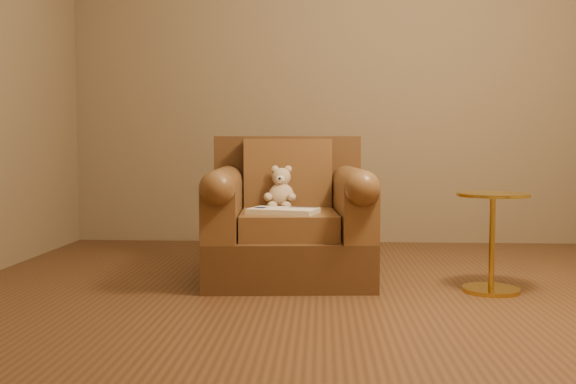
{
  "coord_description": "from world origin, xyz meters",
  "views": [
    {
      "loc": [
        -0.03,
        -3.08,
        0.75
      ],
      "look_at": [
        -0.22,
        0.51,
        0.5
      ],
      "focal_mm": 40.0,
      "sensor_mm": 36.0,
      "label": 1
    }
  ],
  "objects": [
    {
      "name": "side_table",
      "position": [
        0.86,
        0.27,
        0.28
      ],
      "size": [
        0.37,
        0.37,
        0.52
      ],
      "color": "gold",
      "rests_on": "floor"
    },
    {
      "name": "floor",
      "position": [
        0.0,
        0.0,
        0.0
      ],
      "size": [
        4.0,
        4.0,
        0.0
      ],
      "primitive_type": "plane",
      "color": "brown",
      "rests_on": "ground"
    },
    {
      "name": "guidebook",
      "position": [
        -0.24,
        0.39,
        0.41
      ],
      "size": [
        0.41,
        0.31,
        0.03
      ],
      "rotation": [
        0.0,
        0.0,
        -0.27
      ],
      "color": "beige",
      "rests_on": "armchair"
    },
    {
      "name": "armchair",
      "position": [
        -0.22,
        0.59,
        0.32
      ],
      "size": [
        0.97,
        0.93,
        0.82
      ],
      "rotation": [
        0.0,
        0.0,
        0.07
      ],
      "color": "#4E321A",
      "rests_on": "floor"
    },
    {
      "name": "teddy_bear",
      "position": [
        -0.27,
        0.66,
        0.49
      ],
      "size": [
        0.19,
        0.21,
        0.26
      ],
      "rotation": [
        0.0,
        0.0,
        -0.06
      ],
      "color": "#C8AE8C",
      "rests_on": "armchair"
    }
  ]
}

